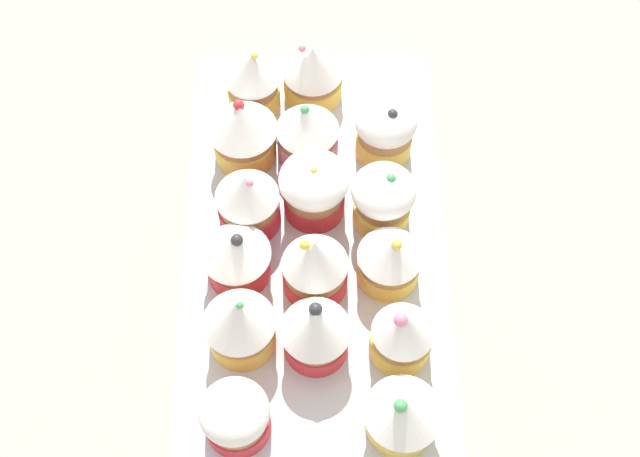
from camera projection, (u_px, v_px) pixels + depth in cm
name	position (u px, v px, depth cm)	size (l,w,h in cm)	color
ground_plane	(320.00, 257.00, 81.62)	(180.00, 180.00, 3.00)	#B2A899
baking_tray	(320.00, 247.00, 79.78)	(45.37, 24.88, 1.20)	silver
cupcake_0	(409.00, 413.00, 67.81)	(6.46, 6.46, 7.05)	#EFC651
cupcake_1	(408.00, 333.00, 70.92)	(5.39, 5.39, 7.82)	#EFC651
cupcake_2	(395.00, 258.00, 74.71)	(5.88, 5.88, 7.01)	#EFC651
cupcake_3	(388.00, 198.00, 77.53)	(6.01, 6.01, 7.05)	#EFC651
cupcake_4	(390.00, 130.00, 81.18)	(6.06, 6.06, 7.24)	#EFC651
cupcake_5	(325.00, 330.00, 70.77)	(6.11, 6.11, 8.06)	#D1333D
cupcake_6	(316.00, 264.00, 73.74)	(5.93, 5.93, 8.33)	#D1333D
cupcake_7	(321.00, 188.00, 77.86)	(6.50, 6.50, 7.33)	#D1333D
cupcake_8	(313.00, 133.00, 81.02)	(6.11, 6.11, 7.41)	pink
cupcake_9	(313.00, 71.00, 84.64)	(6.15, 6.15, 7.34)	#EFC651
cupcake_10	(242.00, 416.00, 68.15)	(5.76, 5.76, 6.08)	#D1333D
cupcake_11	(245.00, 323.00, 70.95)	(6.27, 6.27, 8.20)	#EFC651
cupcake_12	(242.00, 255.00, 74.83)	(6.32, 6.32, 6.94)	#D1333D
cupcake_13	(253.00, 199.00, 77.14)	(5.96, 5.96, 7.83)	#D1333D
cupcake_14	(248.00, 131.00, 80.68)	(6.75, 6.75, 7.87)	#EFC651
cupcake_15	(258.00, 81.00, 83.90)	(5.50, 5.50, 7.54)	#EFC651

